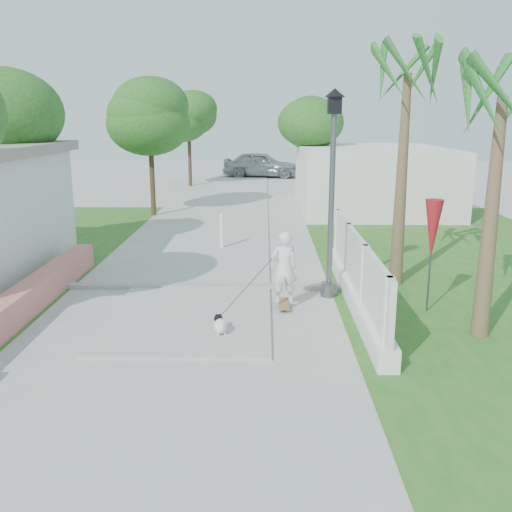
{
  "coord_description": "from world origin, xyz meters",
  "views": [
    {
      "loc": [
        1.48,
        -6.61,
        3.89
      ],
      "look_at": [
        1.3,
        4.71,
        1.1
      ],
      "focal_mm": 40.0,
      "sensor_mm": 36.0,
      "label": 1
    }
  ],
  "objects_px": {
    "street_lamp": "(332,187)",
    "dog": "(220,325)",
    "bollard": "(222,230)",
    "parked_car": "(261,164)",
    "patio_umbrella": "(433,230)",
    "skateboarder": "(257,282)"
  },
  "relations": [
    {
      "from": "street_lamp",
      "to": "dog",
      "type": "height_order",
      "value": "street_lamp"
    },
    {
      "from": "street_lamp",
      "to": "dog",
      "type": "bearing_deg",
      "value": -132.94
    },
    {
      "from": "bollard",
      "to": "parked_car",
      "type": "xyz_separation_m",
      "value": [
        1.0,
        20.72,
        0.25
      ]
    },
    {
      "from": "patio_umbrella",
      "to": "parked_car",
      "type": "relative_size",
      "value": 0.47
    },
    {
      "from": "bollard",
      "to": "patio_umbrella",
      "type": "relative_size",
      "value": 0.47
    },
    {
      "from": "street_lamp",
      "to": "parked_car",
      "type": "height_order",
      "value": "street_lamp"
    },
    {
      "from": "bollard",
      "to": "parked_car",
      "type": "distance_m",
      "value": 20.75
    },
    {
      "from": "patio_umbrella",
      "to": "bollard",
      "type": "bearing_deg",
      "value": 129.91
    },
    {
      "from": "patio_umbrella",
      "to": "dog",
      "type": "xyz_separation_m",
      "value": [
        -4.13,
        -1.39,
        -1.48
      ]
    },
    {
      "from": "street_lamp",
      "to": "patio_umbrella",
      "type": "distance_m",
      "value": 2.27
    },
    {
      "from": "skateboarder",
      "to": "parked_car",
      "type": "bearing_deg",
      "value": -98.01
    },
    {
      "from": "bollard",
      "to": "dog",
      "type": "bearing_deg",
      "value": -86.06
    },
    {
      "from": "bollard",
      "to": "patio_umbrella",
      "type": "height_order",
      "value": "patio_umbrella"
    },
    {
      "from": "bollard",
      "to": "skateboarder",
      "type": "xyz_separation_m",
      "value": [
        1.12,
        -5.85,
        0.12
      ]
    },
    {
      "from": "street_lamp",
      "to": "dog",
      "type": "xyz_separation_m",
      "value": [
        -2.23,
        -2.39,
        -2.22
      ]
    },
    {
      "from": "patio_umbrella",
      "to": "dog",
      "type": "relative_size",
      "value": 4.3
    },
    {
      "from": "skateboarder",
      "to": "parked_car",
      "type": "distance_m",
      "value": 26.57
    },
    {
      "from": "dog",
      "to": "skateboarder",
      "type": "bearing_deg",
      "value": 42.64
    },
    {
      "from": "patio_umbrella",
      "to": "skateboarder",
      "type": "xyz_separation_m",
      "value": [
        -3.48,
        -0.35,
        -0.98
      ]
    },
    {
      "from": "bollard",
      "to": "dog",
      "type": "height_order",
      "value": "bollard"
    },
    {
      "from": "street_lamp",
      "to": "bollard",
      "type": "distance_m",
      "value": 5.56
    },
    {
      "from": "street_lamp",
      "to": "skateboarder",
      "type": "xyz_separation_m",
      "value": [
        -1.58,
        -1.35,
        -1.72
      ]
    }
  ]
}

